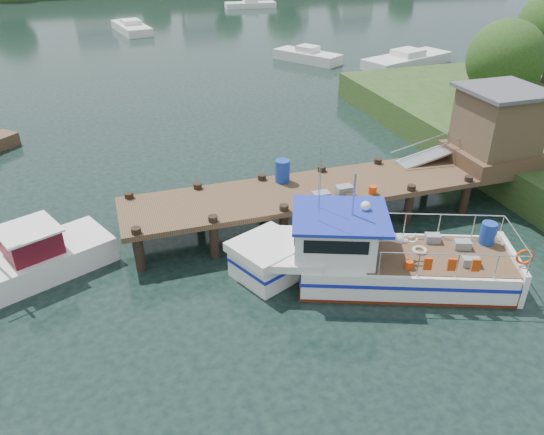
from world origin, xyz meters
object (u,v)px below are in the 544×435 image
object	(u,v)px
lobster_boat	(368,258)
moored_c	(407,60)
work_boat	(11,268)
moored_b	(307,56)
moored_far	(250,5)
moored_d	(131,27)
dock	(441,150)

from	to	relation	value
lobster_boat	moored_c	bearing A→B (deg)	77.98
lobster_boat	work_boat	size ratio (longest dim) A/B	1.36
moored_c	moored_b	bearing A→B (deg)	143.35
moored_b	work_boat	bearing A→B (deg)	-106.19
lobster_boat	work_boat	distance (m)	11.29
moored_far	moored_c	distance (m)	34.48
lobster_boat	moored_d	xyz separation A→B (m)	(-3.26, 46.55, -0.35)
dock	work_boat	bearing A→B (deg)	-177.08
dock	moored_c	xyz separation A→B (m)	(11.11, 20.88, -1.78)
work_boat	moored_far	xyz separation A→B (m)	(23.98, 56.04, -0.16)
dock	moored_far	distance (m)	55.84
moored_far	moored_c	xyz separation A→B (m)	(3.08, -34.34, 0.05)
dock	moored_d	bearing A→B (deg)	101.22
dock	moored_far	xyz separation A→B (m)	(8.03, 55.23, -1.83)
dock	moored_c	size ratio (longest dim) A/B	2.01
lobster_boat	moored_d	size ratio (longest dim) A/B	1.19
work_boat	moored_b	xyz separation A→B (m)	(20.01, 25.39, -0.11)
dock	lobster_boat	world-z (taller)	dock
lobster_boat	moored_b	bearing A→B (deg)	93.21
lobster_boat	work_boat	world-z (taller)	lobster_boat
dock	moored_b	xyz separation A→B (m)	(4.07, 24.58, -1.78)
dock	work_boat	distance (m)	16.05
moored_far	moored_b	xyz separation A→B (m)	(-3.97, -30.65, 0.05)
lobster_boat	moored_c	xyz separation A→B (m)	(16.26, 25.00, -0.35)
moored_d	moored_far	bearing A→B (deg)	57.84
dock	moored_far	world-z (taller)	dock
moored_b	lobster_boat	bearing A→B (deg)	-85.76
dock	lobster_boat	bearing A→B (deg)	-141.37
moored_far	moored_b	world-z (taller)	moored_b
moored_b	moored_c	size ratio (longest dim) A/B	0.70
moored_b	moored_d	xyz separation A→B (m)	(-12.48, 17.85, -0.01)
moored_far	lobster_boat	bearing A→B (deg)	-113.06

